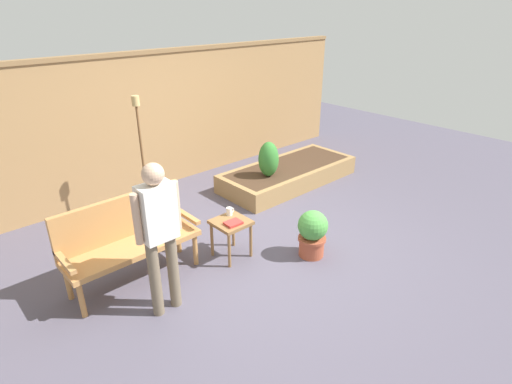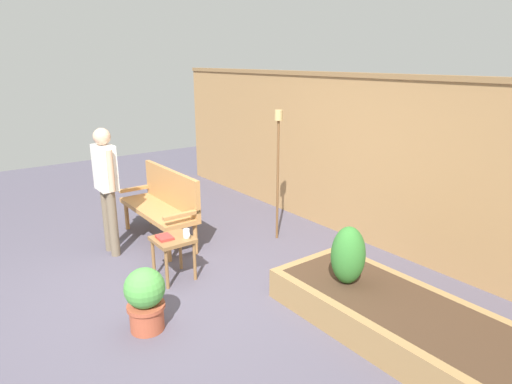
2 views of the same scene
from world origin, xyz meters
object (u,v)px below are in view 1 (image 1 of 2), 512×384
(cup_on_table, at_px, (230,211))
(tiki_torch, at_px, (140,136))
(garden_bench, at_px, (127,234))
(person_by_bench, at_px, (159,227))
(shrub_near_bench, at_px, (269,159))
(book_on_table, at_px, (233,223))
(potted_boxwood, at_px, (312,232))
(side_table, at_px, (231,227))

(cup_on_table, distance_m, tiki_torch, 1.67)
(garden_bench, distance_m, person_by_bench, 0.82)
(shrub_near_bench, bearing_deg, book_on_table, -145.92)
(book_on_table, height_order, potted_boxwood, potted_boxwood)
(garden_bench, relative_size, tiki_torch, 0.84)
(garden_bench, xyz_separation_m, book_on_table, (1.05, -0.50, -0.05))
(cup_on_table, distance_m, shrub_near_bench, 1.73)
(side_table, bearing_deg, garden_bench, 158.78)
(cup_on_table, bearing_deg, book_on_table, -118.87)
(book_on_table, xyz_separation_m, tiki_torch, (-0.18, 1.71, 0.68))
(garden_bench, relative_size, shrub_near_bench, 2.58)
(person_by_bench, bearing_deg, book_on_table, 12.11)
(shrub_near_bench, bearing_deg, person_by_bench, -153.72)
(side_table, height_order, book_on_table, book_on_table)
(book_on_table, bearing_deg, person_by_bench, -164.44)
(potted_boxwood, bearing_deg, book_on_table, 143.48)
(shrub_near_bench, xyz_separation_m, tiki_torch, (-1.79, 0.63, 0.59))
(side_table, relative_size, cup_on_table, 4.39)
(book_on_table, distance_m, shrub_near_bench, 1.94)
(side_table, relative_size, person_by_bench, 0.31)
(tiki_torch, bearing_deg, book_on_table, -83.94)
(cup_on_table, relative_size, book_on_table, 0.57)
(potted_boxwood, xyz_separation_m, person_by_bench, (-1.80, 0.33, 0.62))
(cup_on_table, bearing_deg, potted_boxwood, -50.05)
(book_on_table, height_order, tiki_torch, tiki_torch)
(tiki_torch, bearing_deg, person_by_bench, -114.13)
(side_table, distance_m, cup_on_table, 0.20)
(shrub_near_bench, height_order, tiki_torch, tiki_torch)
(cup_on_table, distance_m, book_on_table, 0.24)
(garden_bench, height_order, potted_boxwood, garden_bench)
(cup_on_table, bearing_deg, tiki_torch, 101.09)
(cup_on_table, relative_size, person_by_bench, 0.07)
(book_on_table, bearing_deg, potted_boxwood, -33.08)
(cup_on_table, xyz_separation_m, tiki_torch, (-0.30, 1.51, 0.65))
(side_table, relative_size, tiki_torch, 0.28)
(cup_on_table, xyz_separation_m, book_on_table, (-0.11, -0.21, -0.03))
(shrub_near_bench, height_order, person_by_bench, person_by_bench)
(cup_on_table, relative_size, shrub_near_bench, 0.20)
(book_on_table, relative_size, person_by_bench, 0.12)
(garden_bench, bearing_deg, person_by_bench, -89.74)
(cup_on_table, distance_m, person_by_bench, 1.30)
(potted_boxwood, height_order, person_by_bench, person_by_bench)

